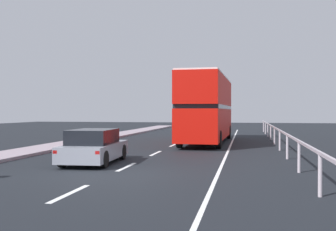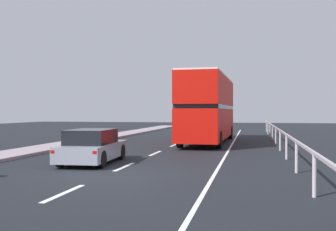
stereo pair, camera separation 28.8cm
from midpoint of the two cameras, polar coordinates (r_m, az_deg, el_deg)
name	(u,v)px [view 1 (the left image)]	position (r m, az deg, el deg)	size (l,w,h in m)	color
ground_plane	(113,175)	(13.38, -8.63, -8.49)	(73.04, 120.00, 0.10)	black
lane_paint_markings	(204,149)	(21.59, 4.78, -4.87)	(3.58, 46.00, 0.01)	silver
bridge_side_railing	(280,133)	(21.53, 15.48, -2.52)	(0.10, 42.00, 1.10)	#BBADB8
double_decker_bus_red	(207,107)	(25.99, 5.41, 1.18)	(2.71, 11.17, 4.34)	red
hatchback_car_near	(94,147)	(16.03, -11.14, -4.47)	(1.99, 4.17, 1.35)	gray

